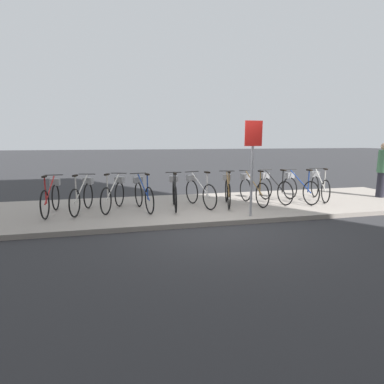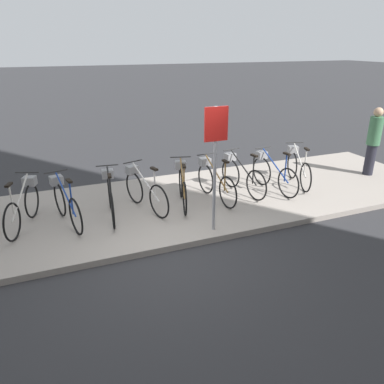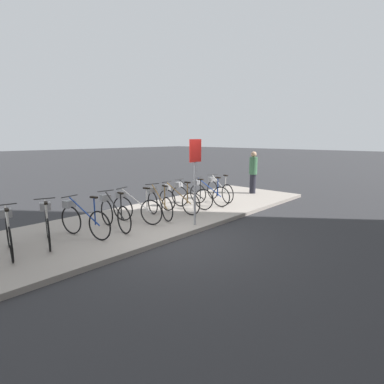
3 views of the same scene
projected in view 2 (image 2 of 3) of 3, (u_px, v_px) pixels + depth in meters
name	position (u px, v px, depth m)	size (l,w,h in m)	color
ground_plane	(171.00, 252.00, 6.67)	(120.00, 120.00, 0.00)	#2D2D30
sidewalk	(145.00, 209.00, 8.23)	(14.82, 3.65, 0.12)	#9E9389
parked_bicycle_2	(24.00, 204.00, 7.21)	(0.69, 1.61, 1.04)	black
parked_bicycle_3	(65.00, 202.00, 7.32)	(0.55, 1.66, 1.04)	black
parked_bicycle_4	(110.00, 195.00, 7.64)	(0.46, 1.69, 1.04)	black
parked_bicycle_5	(144.00, 189.00, 7.95)	(0.62, 1.64, 1.04)	black
parked_bicycle_6	(182.00, 185.00, 8.20)	(0.60, 1.64, 1.04)	black
parked_bicycle_7	(214.00, 180.00, 8.46)	(0.46, 1.69, 1.04)	black
parked_bicycle_8	(241.00, 174.00, 8.85)	(0.46, 1.68, 1.04)	black
parked_bicycle_9	(272.00, 172.00, 9.00)	(0.46, 1.69, 1.04)	black
parked_bicycle_10	(298.00, 166.00, 9.42)	(0.64, 1.63, 1.04)	black
pedestrian	(373.00, 140.00, 9.88)	(0.34, 0.34, 1.81)	#23232D
sign_post	(215.00, 149.00, 6.62)	(0.44, 0.07, 2.34)	#99999E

